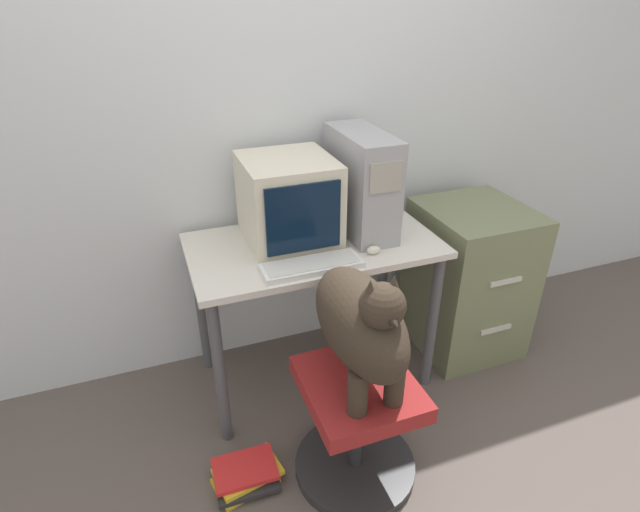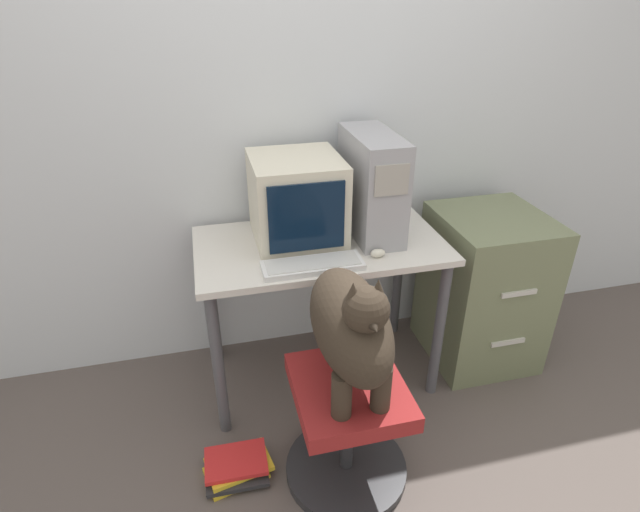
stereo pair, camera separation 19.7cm
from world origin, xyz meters
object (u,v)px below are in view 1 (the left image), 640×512
(keyboard, at_px, (312,266))
(book_stack_floor, at_px, (246,475))
(office_chair, at_px, (357,424))
(crt_monitor, at_px, (289,200))
(pc_tower, at_px, (361,183))
(filing_cabinet, at_px, (468,279))
(dog, at_px, (362,323))

(keyboard, xyz_separation_m, book_stack_floor, (-0.39, -0.30, -0.74))
(office_chair, bearing_deg, book_stack_floor, 167.92)
(crt_monitor, xyz_separation_m, keyboard, (0.00, -0.29, -0.17))
(pc_tower, bearing_deg, filing_cabinet, -7.47)
(pc_tower, height_order, office_chair, pc_tower)
(dog, height_order, book_stack_floor, dog)
(filing_cabinet, bearing_deg, office_chair, -146.97)
(crt_monitor, bearing_deg, pc_tower, -2.22)
(dog, xyz_separation_m, book_stack_floor, (-0.44, 0.09, -0.71))
(filing_cabinet, bearing_deg, dog, -147.01)
(office_chair, relative_size, dog, 0.88)
(pc_tower, xyz_separation_m, dog, (-0.29, -0.67, -0.24))
(crt_monitor, relative_size, pc_tower, 0.89)
(dog, xyz_separation_m, filing_cabinet, (0.90, 0.59, -0.35))
(crt_monitor, xyz_separation_m, dog, (0.05, -0.68, -0.20))
(keyboard, distance_m, dog, 0.39)
(dog, distance_m, book_stack_floor, 0.84)
(crt_monitor, distance_m, book_stack_floor, 1.15)
(crt_monitor, xyz_separation_m, filing_cabinet, (0.95, -0.09, -0.55))
(crt_monitor, relative_size, filing_cabinet, 0.52)
(keyboard, bearing_deg, dog, -83.34)
(filing_cabinet, bearing_deg, keyboard, -168.30)
(office_chair, distance_m, dog, 0.49)
(pc_tower, height_order, dog, pc_tower)
(office_chair, distance_m, book_stack_floor, 0.50)
(book_stack_floor, bearing_deg, dog, -11.99)
(pc_tower, bearing_deg, book_stack_floor, -141.92)
(keyboard, bearing_deg, book_stack_floor, -143.12)
(pc_tower, distance_m, dog, 0.77)
(crt_monitor, relative_size, book_stack_floor, 1.43)
(dog, distance_m, filing_cabinet, 1.13)
(filing_cabinet, height_order, book_stack_floor, filing_cabinet)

